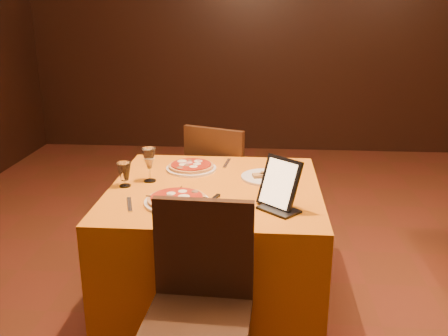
# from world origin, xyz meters

# --- Properties ---
(floor) EXTENTS (6.00, 7.00, 0.01)m
(floor) POSITION_xyz_m (0.00, 0.00, -0.01)
(floor) COLOR #5E2D19
(floor) RESTS_ON ground
(wall_back) EXTENTS (6.00, 0.01, 2.80)m
(wall_back) POSITION_xyz_m (0.00, 3.50, 1.40)
(wall_back) COLOR black
(wall_back) RESTS_ON floor
(main_table) EXTENTS (1.10, 1.10, 0.75)m
(main_table) POSITION_xyz_m (-0.54, 0.10, 0.38)
(main_table) COLOR orange
(main_table) RESTS_ON floor
(chair_main_near) EXTENTS (0.38, 0.38, 0.91)m
(chair_main_near) POSITION_xyz_m (-0.54, -0.68, 0.46)
(chair_main_near) COLOR black
(chair_main_near) RESTS_ON floor
(chair_main_far) EXTENTS (0.56, 0.56, 0.91)m
(chair_main_far) POSITION_xyz_m (-0.54, 0.91, 0.46)
(chair_main_far) COLOR black
(chair_main_far) RESTS_ON floor
(pizza_near) EXTENTS (0.31, 0.31, 0.03)m
(pizza_near) POSITION_xyz_m (-0.70, -0.15, 0.77)
(pizza_near) COLOR white
(pizza_near) RESTS_ON main_table
(pizza_far) EXTENTS (0.29, 0.29, 0.03)m
(pizza_far) POSITION_xyz_m (-0.70, 0.36, 0.77)
(pizza_far) COLOR white
(pizza_far) RESTS_ON main_table
(cutlet_dish) EXTENTS (0.28, 0.28, 0.03)m
(cutlet_dish) POSITION_xyz_m (-0.27, 0.25, 0.76)
(cutlet_dish) COLOR white
(cutlet_dish) RESTS_ON main_table
(wine_glass) EXTENTS (0.10, 0.10, 0.19)m
(wine_glass) POSITION_xyz_m (-0.90, 0.15, 0.84)
(wine_glass) COLOR #D8BB7A
(wine_glass) RESTS_ON main_table
(water_glass) EXTENTS (0.08, 0.08, 0.13)m
(water_glass) POSITION_xyz_m (-1.01, 0.06, 0.81)
(water_glass) COLOR white
(water_glass) RESTS_ON main_table
(tablet) EXTENTS (0.22, 0.21, 0.24)m
(tablet) POSITION_xyz_m (-0.21, -0.16, 0.87)
(tablet) COLOR black
(tablet) RESTS_ON main_table
(knife) EXTENTS (0.08, 0.22, 0.01)m
(knife) POSITION_xyz_m (-0.55, -0.17, 0.75)
(knife) COLOR #ABAAB1
(knife) RESTS_ON main_table
(fork_near) EXTENTS (0.07, 0.18, 0.01)m
(fork_near) POSITION_xyz_m (-0.92, -0.19, 0.75)
(fork_near) COLOR silver
(fork_near) RESTS_ON main_table
(fork_far) EXTENTS (0.04, 0.18, 0.01)m
(fork_far) POSITION_xyz_m (-0.51, 0.49, 0.75)
(fork_far) COLOR #AAABB1
(fork_far) RESTS_ON main_table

